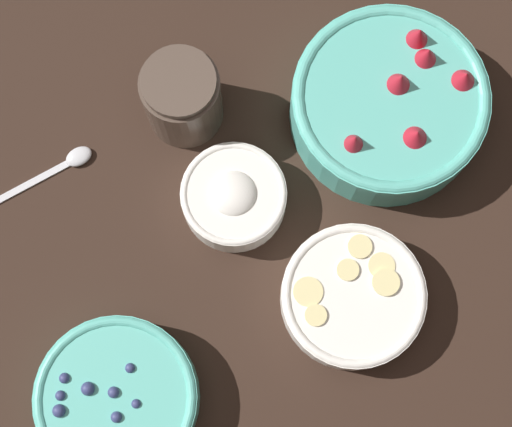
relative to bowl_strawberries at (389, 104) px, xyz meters
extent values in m
plane|color=black|center=(-0.17, -0.07, -0.04)|extent=(4.00, 4.00, 0.00)
cylinder|color=#56B7A8|center=(0.00, 0.00, -0.01)|extent=(0.23, 0.23, 0.07)
torus|color=#56B7A8|center=(0.00, 0.00, 0.02)|extent=(0.23, 0.23, 0.02)
cylinder|color=#B21928|center=(0.00, 0.00, 0.01)|extent=(0.18, 0.18, 0.02)
cone|color=#B21928|center=(-0.06, -0.05, 0.03)|extent=(0.03, 0.03, 0.03)
cone|color=#B21928|center=(0.05, 0.04, 0.04)|extent=(0.03, 0.03, 0.03)
cone|color=#B21928|center=(0.08, 0.00, 0.03)|extent=(0.04, 0.04, 0.02)
cone|color=#B21928|center=(0.01, -0.05, 0.03)|extent=(0.04, 0.04, 0.02)
cone|color=#B21928|center=(0.01, 0.01, 0.04)|extent=(0.04, 0.04, 0.03)
cone|color=#B21928|center=(0.04, 0.06, 0.03)|extent=(0.04, 0.04, 0.03)
cylinder|color=#56B7A8|center=(-0.37, -0.26, -0.02)|extent=(0.18, 0.18, 0.05)
torus|color=#56B7A8|center=(-0.37, -0.26, 0.00)|extent=(0.18, 0.18, 0.01)
cylinder|color=navy|center=(-0.37, -0.26, 0.00)|extent=(0.14, 0.14, 0.01)
sphere|color=navy|center=(-0.37, -0.28, 0.01)|extent=(0.01, 0.01, 0.01)
sphere|color=navy|center=(-0.39, -0.24, 0.01)|extent=(0.01, 0.01, 0.01)
sphere|color=navy|center=(-0.42, -0.25, 0.01)|extent=(0.01, 0.01, 0.01)
sphere|color=navy|center=(-0.41, -0.23, 0.01)|extent=(0.01, 0.01, 0.01)
sphere|color=navy|center=(-0.41, -0.23, 0.01)|extent=(0.01, 0.01, 0.01)
sphere|color=navy|center=(-0.37, -0.25, 0.01)|extent=(0.01, 0.01, 0.01)
sphere|color=navy|center=(-0.43, -0.26, 0.01)|extent=(0.01, 0.01, 0.01)
sphere|color=navy|center=(-0.34, -0.23, 0.01)|extent=(0.01, 0.01, 0.01)
sphere|color=navy|center=(-0.34, -0.27, 0.01)|extent=(0.01, 0.01, 0.01)
cylinder|color=white|center=(-0.09, -0.21, -0.02)|extent=(0.16, 0.16, 0.05)
torus|color=white|center=(-0.09, -0.21, 0.00)|extent=(0.16, 0.16, 0.01)
cylinder|color=beige|center=(-0.09, -0.21, -0.01)|extent=(0.13, 0.13, 0.01)
cylinder|color=beige|center=(-0.05, -0.18, 0.00)|extent=(0.03, 0.03, 0.00)
cylinder|color=beige|center=(-0.14, -0.22, 0.00)|extent=(0.02, 0.02, 0.01)
cylinder|color=beige|center=(-0.14, -0.19, 0.00)|extent=(0.03, 0.03, 0.00)
cylinder|color=beige|center=(-0.05, -0.20, 0.00)|extent=(0.03, 0.03, 0.01)
cylinder|color=beige|center=(-0.07, -0.16, 0.00)|extent=(0.03, 0.03, 0.01)
cylinder|color=beige|center=(-0.09, -0.18, 0.00)|extent=(0.02, 0.02, 0.01)
cylinder|color=white|center=(-0.20, -0.07, -0.02)|extent=(0.12, 0.12, 0.04)
torus|color=white|center=(-0.20, -0.07, 0.00)|extent=(0.12, 0.12, 0.01)
cylinder|color=white|center=(-0.20, -0.07, -0.01)|extent=(0.10, 0.10, 0.01)
ellipsoid|color=white|center=(-0.20, -0.07, 0.00)|extent=(0.05, 0.05, 0.02)
cylinder|color=#4C3D33|center=(-0.23, 0.05, 0.01)|extent=(0.09, 0.09, 0.10)
cylinder|color=#472819|center=(-0.23, 0.05, 0.00)|extent=(0.07, 0.07, 0.07)
cylinder|color=#4C3D33|center=(-0.23, 0.05, 0.06)|extent=(0.08, 0.08, 0.01)
cube|color=silver|center=(-0.43, 0.00, -0.04)|extent=(0.11, 0.04, 0.01)
ellipsoid|color=silver|center=(-0.36, 0.02, -0.04)|extent=(0.04, 0.03, 0.01)
camera|label=1|loc=(-0.22, -0.29, 0.93)|focal=60.00mm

